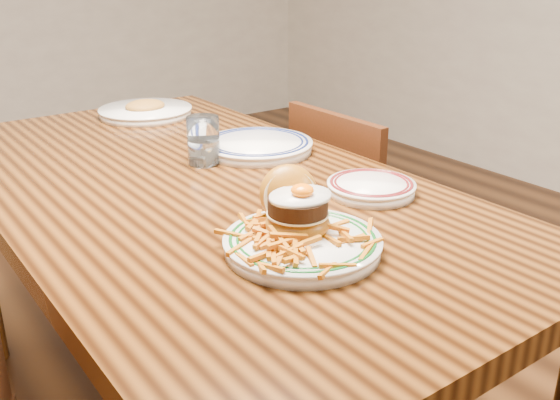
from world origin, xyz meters
TOP-DOWN VIEW (x-y plane):
  - table at (0.00, 0.00)m, footprint 0.85×1.60m
  - chair_right at (0.60, 0.10)m, footprint 0.38×0.38m
  - main_plate at (-0.02, -0.41)m, footprint 0.27×0.29m
  - side_plate at (0.26, -0.29)m, footprint 0.19×0.19m
  - rear_plate at (0.23, 0.10)m, footprint 0.28×0.28m
  - water_glass at (0.08, 0.10)m, footprint 0.08×0.08m
  - far_plate at (0.16, 0.61)m, footprint 0.29×0.29m

SIDE VIEW (x-z plane):
  - chair_right at x=0.60m, z-range 0.03..0.84m
  - table at x=0.00m, z-range 0.29..1.04m
  - side_plate at x=0.26m, z-range 0.75..0.78m
  - far_plate at x=0.16m, z-range 0.74..0.79m
  - rear_plate at x=0.23m, z-range 0.75..0.78m
  - main_plate at x=-0.02m, z-range 0.72..0.85m
  - water_glass at x=0.08m, z-range 0.74..0.86m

